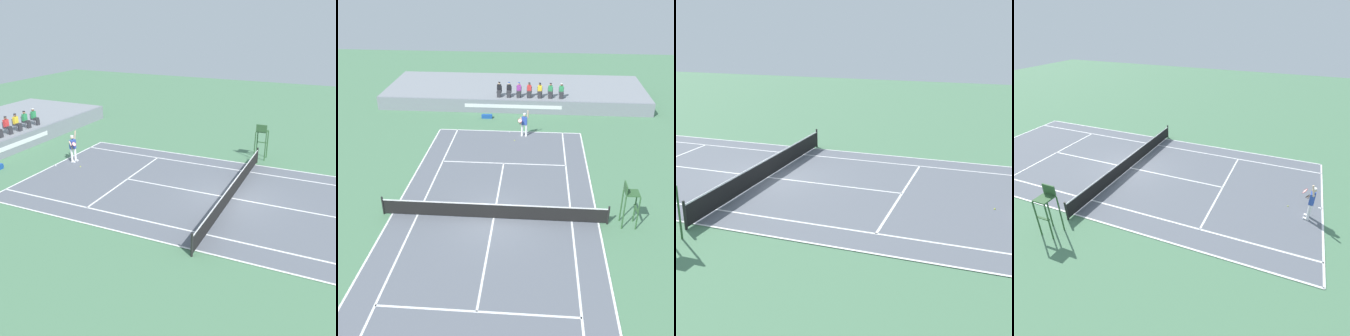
# 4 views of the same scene
# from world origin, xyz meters

# --- Properties ---
(ground_plane) EXTENTS (80.00, 80.00, 0.00)m
(ground_plane) POSITION_xyz_m (0.00, 0.00, 0.00)
(ground_plane) COLOR #4C7A56
(court) EXTENTS (11.08, 23.88, 0.03)m
(court) POSITION_xyz_m (0.00, 0.00, 0.01)
(court) COLOR slate
(court) RESTS_ON ground
(net) EXTENTS (11.98, 0.10, 1.07)m
(net) POSITION_xyz_m (0.00, 0.00, 0.52)
(net) COLOR black
(net) RESTS_ON ground
(tennis_player) EXTENTS (0.79, 0.62, 2.08)m
(tennis_player) POSITION_xyz_m (1.16, 11.15, 0.99)
(tennis_player) COLOR white
(tennis_player) RESTS_ON ground
(tennis_ball) EXTENTS (0.07, 0.07, 0.07)m
(tennis_ball) POSITION_xyz_m (0.50, 10.17, 0.03)
(tennis_ball) COLOR #D1E533
(tennis_ball) RESTS_ON ground
(umpire_chair) EXTENTS (0.77, 0.77, 2.44)m
(umpire_chair) POSITION_xyz_m (6.89, 0.00, 1.56)
(umpire_chair) COLOR #2D562D
(umpire_chair) RESTS_ON ground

